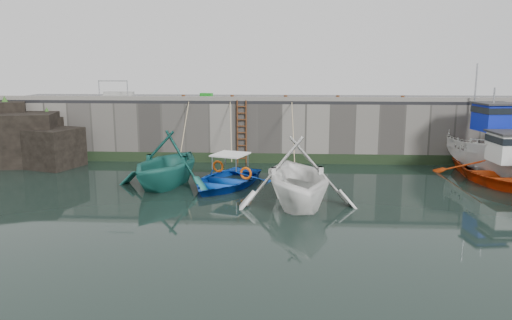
# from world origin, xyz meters

# --- Properties ---
(ground) EXTENTS (120.00, 120.00, 0.00)m
(ground) POSITION_xyz_m (0.00, 0.00, 0.00)
(ground) COLOR black
(ground) RESTS_ON ground
(quay_back) EXTENTS (30.00, 5.00, 3.00)m
(quay_back) POSITION_xyz_m (0.00, 12.50, 1.50)
(quay_back) COLOR slate
(quay_back) RESTS_ON ground
(road_back) EXTENTS (30.00, 5.00, 0.16)m
(road_back) POSITION_xyz_m (0.00, 12.50, 3.08)
(road_back) COLOR black
(road_back) RESTS_ON quay_back
(kerb_back) EXTENTS (30.00, 0.30, 0.20)m
(kerb_back) POSITION_xyz_m (0.00, 10.15, 3.26)
(kerb_back) COLOR slate
(kerb_back) RESTS_ON road_back
(algae_back) EXTENTS (30.00, 0.08, 0.50)m
(algae_back) POSITION_xyz_m (0.00, 9.96, 0.25)
(algae_back) COLOR black
(algae_back) RESTS_ON ground
(rock_outcrop) EXTENTS (5.85, 4.24, 3.41)m
(rock_outcrop) POSITION_xyz_m (-12.92, 9.11, 1.26)
(rock_outcrop) COLOR black
(rock_outcrop) RESTS_ON ground
(ladder) EXTENTS (0.51, 0.08, 3.20)m
(ladder) POSITION_xyz_m (-2.00, 9.91, 1.59)
(ladder) COLOR #3F1E0F
(ladder) RESTS_ON ground
(boat_near_white) EXTENTS (5.25, 5.74, 2.58)m
(boat_near_white) POSITION_xyz_m (-4.72, 5.04, 0.00)
(boat_near_white) COLOR #1C6358
(boat_near_white) RESTS_ON ground
(boat_near_white_rope) EXTENTS (0.04, 3.58, 3.10)m
(boat_near_white_rope) POSITION_xyz_m (-4.72, 8.77, 0.00)
(boat_near_white_rope) COLOR tan
(boat_near_white_rope) RESTS_ON ground
(boat_near_blue) EXTENTS (4.65, 5.45, 0.96)m
(boat_near_blue) POSITION_xyz_m (-2.27, 5.13, 0.00)
(boat_near_blue) COLOR #0B3FB2
(boat_near_blue) RESTS_ON ground
(boat_near_blue_rope) EXTENTS (0.04, 3.52, 3.10)m
(boat_near_blue_rope) POSITION_xyz_m (-2.27, 8.82, 0.00)
(boat_near_blue_rope) COLOR tan
(boat_near_blue_rope) RESTS_ON ground
(boat_near_blacktrim) EXTENTS (5.22, 5.82, 2.75)m
(boat_near_blacktrim) POSITION_xyz_m (0.63, 2.51, 0.00)
(boat_near_blacktrim) COLOR white
(boat_near_blacktrim) RESTS_ON ground
(boat_near_blacktrim_rope) EXTENTS (0.04, 5.63, 3.10)m
(boat_near_blacktrim_rope) POSITION_xyz_m (0.63, 7.50, 0.00)
(boat_near_blacktrim_rope) COLOR tan
(boat_near_blacktrim_rope) RESTS_ON ground
(boat_far_white) EXTENTS (3.21, 6.39, 5.36)m
(boat_far_white) POSITION_xyz_m (9.51, 8.53, 1.01)
(boat_far_white) COLOR white
(boat_far_white) RESTS_ON ground
(boat_far_orange) EXTENTS (4.97, 6.66, 4.32)m
(boat_far_orange) POSITION_xyz_m (9.50, 6.54, 0.42)
(boat_far_orange) COLOR #DF3F0B
(boat_far_orange) RESTS_ON ground
(fish_crate) EXTENTS (0.70, 0.48, 0.27)m
(fish_crate) POSITION_xyz_m (-4.10, 11.99, 3.29)
(fish_crate) COLOR #19891C
(fish_crate) RESTS_ON road_back
(railing) EXTENTS (1.60, 1.05, 1.00)m
(railing) POSITION_xyz_m (-8.75, 11.25, 3.36)
(railing) COLOR #A5A8AD
(railing) RESTS_ON road_back
(bollard_a) EXTENTS (0.18, 0.18, 0.28)m
(bollard_a) POSITION_xyz_m (-5.00, 10.25, 3.30)
(bollard_a) COLOR #3F1E0F
(bollard_a) RESTS_ON road_back
(bollard_b) EXTENTS (0.18, 0.18, 0.28)m
(bollard_b) POSITION_xyz_m (-2.50, 10.25, 3.30)
(bollard_b) COLOR #3F1E0F
(bollard_b) RESTS_ON road_back
(bollard_c) EXTENTS (0.18, 0.18, 0.28)m
(bollard_c) POSITION_xyz_m (0.20, 10.25, 3.30)
(bollard_c) COLOR #3F1E0F
(bollard_c) RESTS_ON road_back
(bollard_d) EXTENTS (0.18, 0.18, 0.28)m
(bollard_d) POSITION_xyz_m (2.80, 10.25, 3.30)
(bollard_d) COLOR #3F1E0F
(bollard_d) RESTS_ON road_back
(bollard_e) EXTENTS (0.18, 0.18, 0.28)m
(bollard_e) POSITION_xyz_m (6.00, 10.25, 3.30)
(bollard_e) COLOR #3F1E0F
(bollard_e) RESTS_ON road_back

